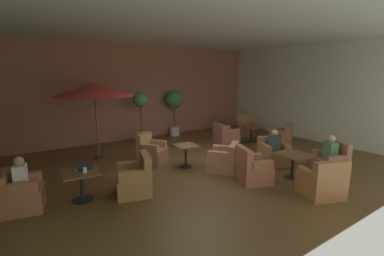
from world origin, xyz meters
The scene contains 27 objects.
ground_plane centered at (0.00, 0.00, -0.01)m, with size 11.22×8.59×0.02m, color brown.
wall_back_brick centered at (0.00, 4.25, 1.91)m, with size 11.22×0.08×3.82m, color #9C614B.
wall_right_plain centered at (5.57, 0.00, 1.91)m, with size 0.08×8.59×3.82m, color silver.
ceiling_slab centered at (0.00, 0.00, 3.85)m, with size 11.22×8.59×0.06m, color silver.
cafe_table_front_left centered at (-3.51, -0.57, 0.49)m, with size 0.79×0.79×0.65m.
armchair_front_left_north centered at (-2.44, -0.88, 0.33)m, with size 0.92×0.95×0.90m.
armchair_front_left_east centered at (-4.59, -0.35, 0.32)m, with size 0.85×0.84×0.82m.
cafe_table_front_right centered at (-0.51, 0.00, 0.49)m, with size 0.65×0.65×0.65m.
armchair_front_right_north centered at (-1.17, 0.90, 0.33)m, with size 1.00×1.00×0.89m.
armchair_front_right_east centered at (0.20, -0.87, 0.30)m, with size 1.12×1.12×0.79m.
cafe_table_mid_center centered at (3.28, 1.03, 0.51)m, with size 0.81×0.81×0.65m.
armchair_mid_center_north centered at (2.14, 1.30, 0.31)m, with size 0.94×0.96×0.82m.
armchair_mid_center_east centered at (3.79, -0.01, 0.30)m, with size 1.03×1.01×0.82m.
armchair_mid_center_south centered at (3.95, 1.99, 0.32)m, with size 1.06×1.05×0.89m.
cafe_table_rear_right centered at (1.29, -2.29, 0.52)m, with size 0.80×0.80×0.65m.
armchair_rear_right_north centered at (0.87, -3.34, 0.32)m, with size 1.01×0.99×0.88m.
armchair_rear_right_east centered at (2.32, -2.72, 0.33)m, with size 0.93×0.93×0.90m.
armchair_rear_right_south centered at (1.76, -1.28, 0.31)m, with size 1.00×1.01×0.81m.
armchair_rear_right_west centered at (0.24, -1.88, 0.33)m, with size 0.95×0.96×0.89m.
patio_umbrella_tall_red centered at (-2.37, 2.30, 2.20)m, with size 2.47×2.47×2.42m.
potted_tree_left_corner centered at (-0.40, 3.34, 1.25)m, with size 0.59×0.59×2.01m.
potted_tree_mid_left centered at (1.35, 3.79, 1.41)m, with size 0.77×0.77×1.98m.
patron_blue_shirt centered at (1.75, -1.32, 0.70)m, with size 0.39×0.33×0.64m.
patron_by_window centered at (2.28, -2.70, 0.73)m, with size 0.34×0.39×0.65m.
patron_with_friend centered at (-4.56, -0.36, 0.74)m, with size 0.27×0.36×0.65m.
iced_drink_cup centered at (-3.44, -0.70, 0.70)m, with size 0.08×0.08×0.11m, color silver.
open_laptop centered at (-3.43, -0.57, 0.70)m, with size 0.32×0.24×0.20m.
Camera 1 is at (-4.59, -6.30, 2.62)m, focal length 25.21 mm.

